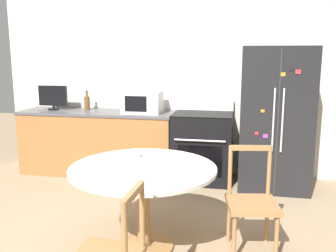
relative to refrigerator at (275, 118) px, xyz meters
name	(u,v)px	position (x,y,z in m)	size (l,w,h in m)	color
back_wall	(180,82)	(-1.28, 0.45, 0.41)	(5.20, 0.10, 2.60)	silver
kitchen_counter	(98,142)	(-2.40, 0.09, -0.44)	(2.19, 0.64, 0.90)	#936033
refrigerator	(275,118)	(0.00, 0.00, 0.00)	(0.86, 0.79, 1.78)	black
oven_range	(202,146)	(-0.91, 0.06, -0.42)	(0.78, 0.68, 1.08)	black
microwave	(143,102)	(-1.74, 0.07, 0.15)	(0.51, 0.37, 0.29)	white
countertop_tv	(53,97)	(-3.07, 0.10, 0.20)	(0.42, 0.16, 0.35)	black
counter_bottle	(87,102)	(-2.60, 0.20, 0.11)	(0.08, 0.08, 0.28)	brown
dining_table	(143,182)	(-1.23, -1.85, -0.28)	(1.26, 1.26, 0.75)	beige
dining_chair_right	(252,203)	(-0.31, -1.70, -0.46)	(0.48, 0.48, 0.90)	#9E7042
candle_glass	(135,154)	(-1.37, -1.59, -0.11)	(0.10, 0.10, 0.08)	silver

